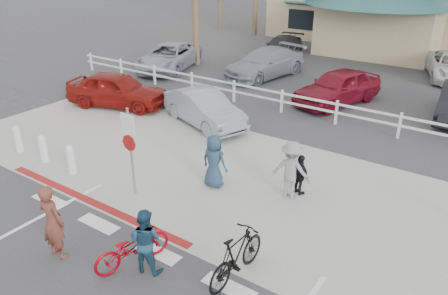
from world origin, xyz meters
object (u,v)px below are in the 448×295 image
Objects in this scene: bike_red at (132,247)px; bike_black at (237,256)px; car_red_compact at (117,90)px; car_white_sedan at (204,108)px; sign_post at (131,148)px.

bike_black is at bearing -137.77° from bike_red.
car_white_sedan is at bearing -101.50° from car_red_compact.
bike_red is 8.45m from car_white_sedan.
sign_post is 4.51m from bike_black.
car_white_sedan is at bearing 106.33° from sign_post.
car_red_compact is (-5.99, 4.97, -0.70)m from sign_post.
car_red_compact reaches higher than car_white_sedan.
car_red_compact is at bearing 115.19° from car_white_sedan.
bike_black is at bearing -138.26° from car_red_compact.
car_white_sedan reaches higher than bike_black.
sign_post reaches higher than car_white_sedan.
bike_red is at bearing -134.27° from car_white_sedan.
sign_post is 1.55× the size of bike_black.
bike_red is 0.44× the size of car_white_sedan.
car_white_sedan is 0.92× the size of car_red_compact.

